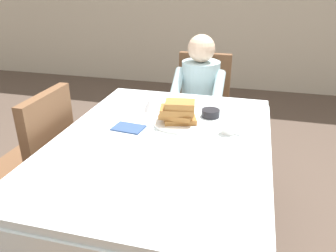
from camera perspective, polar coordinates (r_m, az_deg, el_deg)
name	(u,v)px	position (r m, az deg, el deg)	size (l,w,h in m)	color
ground_plane	(162,247)	(2.18, -0.99, -19.93)	(14.00, 14.00, 0.00)	brown
dining_table_main	(161,154)	(1.79, -1.14, -4.82)	(1.12, 1.52, 0.74)	silver
chair_diner	(202,102)	(2.88, 5.78, 4.06)	(0.44, 0.45, 0.93)	brown
diner_person	(199,93)	(2.68, 5.36, 5.72)	(0.40, 0.43, 1.12)	silver
chair_left_side	(39,156)	(2.16, -21.26, -4.78)	(0.45, 0.44, 0.93)	brown
plate_breakfast	(178,123)	(1.92, 1.69, 0.55)	(0.28, 0.28, 0.02)	white
breakfast_stack	(178,112)	(1.88, 1.78, 2.41)	(0.22, 0.17, 0.13)	#A36B33
cup_coffee	(230,126)	(1.82, 10.53, 0.03)	(0.11, 0.08, 0.08)	white
bowl_butter	(211,113)	(2.03, 7.30, 2.20)	(0.11, 0.11, 0.04)	black
syrup_pitcher	(149,105)	(2.10, -3.22, 3.58)	(0.08, 0.08, 0.07)	silver
fork_left_of_plate	(145,122)	(1.95, -3.90, 0.74)	(0.18, 0.01, 0.01)	silver
knife_right_of_plate	(210,129)	(1.87, 7.23, -0.44)	(0.20, 0.01, 0.01)	silver
spoon_near_edge	(167,146)	(1.67, -0.21, -3.51)	(0.15, 0.01, 0.01)	silver
napkin_folded	(129,128)	(1.88, -6.75, -0.31)	(0.17, 0.12, 0.01)	#334C7F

